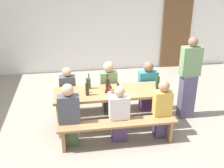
% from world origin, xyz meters
% --- Properties ---
extents(ground_plane, '(24.00, 24.00, 0.00)m').
position_xyz_m(ground_plane, '(0.00, 0.00, 0.00)').
color(ground_plane, gray).
extents(back_wall, '(14.00, 0.20, 3.20)m').
position_xyz_m(back_wall, '(0.00, 3.34, 1.60)').
color(back_wall, white).
rests_on(back_wall, ground).
extents(wooden_door, '(0.90, 0.06, 2.10)m').
position_xyz_m(wooden_door, '(2.52, 3.20, 1.05)').
color(wooden_door, brown).
rests_on(wooden_door, ground).
extents(tasting_table, '(2.21, 0.71, 0.75)m').
position_xyz_m(tasting_table, '(0.00, 0.00, 0.67)').
color(tasting_table, '#9E7247').
rests_on(tasting_table, ground).
extents(bench_near, '(2.11, 0.30, 0.45)m').
position_xyz_m(bench_near, '(0.00, -0.66, 0.36)').
color(bench_near, '#9E7247').
rests_on(bench_near, ground).
extents(bench_far, '(2.11, 0.30, 0.45)m').
position_xyz_m(bench_far, '(0.00, 0.66, 0.36)').
color(bench_far, '#9E7247').
rests_on(bench_far, ground).
extents(wine_bottle_0, '(0.08, 0.08, 0.30)m').
position_xyz_m(wine_bottle_0, '(0.92, 0.07, 0.86)').
color(wine_bottle_0, '#234C2D').
rests_on(wine_bottle_0, tasting_table).
extents(wine_bottle_1, '(0.08, 0.08, 0.34)m').
position_xyz_m(wine_bottle_1, '(-0.08, 0.05, 0.88)').
color(wine_bottle_1, '#332814').
rests_on(wine_bottle_1, tasting_table).
extents(wine_bottle_2, '(0.07, 0.07, 0.30)m').
position_xyz_m(wine_bottle_2, '(-0.42, 0.20, 0.86)').
color(wine_bottle_2, '#234C2D').
rests_on(wine_bottle_2, tasting_table).
extents(wine_bottle_3, '(0.07, 0.07, 0.31)m').
position_xyz_m(wine_bottle_3, '(0.85, -0.17, 0.87)').
color(wine_bottle_3, '#143319').
rests_on(wine_bottle_3, tasting_table).
extents(wine_bottle_4, '(0.07, 0.07, 0.34)m').
position_xyz_m(wine_bottle_4, '(-0.48, -0.10, 0.88)').
color(wine_bottle_4, '#332814').
rests_on(wine_bottle_4, tasting_table).
extents(wine_bottle_5, '(0.07, 0.07, 0.31)m').
position_xyz_m(wine_bottle_5, '(-0.87, -0.21, 0.87)').
color(wine_bottle_5, '#194723').
rests_on(wine_bottle_5, tasting_table).
extents(wine_glass_0, '(0.06, 0.06, 0.18)m').
position_xyz_m(wine_glass_0, '(-0.14, -0.21, 0.87)').
color(wine_glass_0, silver).
rests_on(wine_glass_0, tasting_table).
extents(wine_glass_1, '(0.06, 0.06, 0.16)m').
position_xyz_m(wine_glass_1, '(-0.47, 0.01, 0.86)').
color(wine_glass_1, silver).
rests_on(wine_glass_1, tasting_table).
extents(wine_glass_2, '(0.07, 0.07, 0.19)m').
position_xyz_m(wine_glass_2, '(-0.05, -0.07, 0.88)').
color(wine_glass_2, silver).
rests_on(wine_glass_2, tasting_table).
extents(wine_glass_3, '(0.06, 0.06, 0.16)m').
position_xyz_m(wine_glass_3, '(0.13, 0.08, 0.86)').
color(wine_glass_3, silver).
rests_on(wine_glass_3, tasting_table).
extents(seated_guest_near_0, '(0.37, 0.24, 1.17)m').
position_xyz_m(seated_guest_near_0, '(-0.83, -0.51, 0.56)').
color(seated_guest_near_0, '#455538').
rests_on(seated_guest_near_0, ground).
extents(seated_guest_near_1, '(0.36, 0.24, 1.07)m').
position_xyz_m(seated_guest_near_1, '(0.05, -0.51, 0.50)').
color(seated_guest_near_1, '#4A365A').
rests_on(seated_guest_near_1, ground).
extents(seated_guest_near_2, '(0.33, 0.24, 1.12)m').
position_xyz_m(seated_guest_near_2, '(0.85, -0.51, 0.54)').
color(seated_guest_near_2, '#473A5E').
rests_on(seated_guest_near_2, ground).
extents(seated_guest_far_0, '(0.33, 0.24, 1.10)m').
position_xyz_m(seated_guest_far_0, '(-0.84, 0.51, 0.52)').
color(seated_guest_far_0, '#4D3065').
rests_on(seated_guest_far_0, ground).
extents(seated_guest_far_1, '(0.35, 0.24, 1.18)m').
position_xyz_m(seated_guest_far_1, '(0.01, 0.51, 0.57)').
color(seated_guest_far_1, '#4C3E3E').
rests_on(seated_guest_far_1, ground).
extents(seated_guest_far_2, '(0.38, 0.24, 1.13)m').
position_xyz_m(seated_guest_far_2, '(0.85, 0.51, 0.54)').
color(seated_guest_far_2, '#4F2F5E').
rests_on(seated_guest_far_2, ground).
extents(standing_host, '(0.39, 0.24, 1.72)m').
position_xyz_m(standing_host, '(1.60, 0.11, 0.83)').
color(standing_host, '#585072').
rests_on(standing_host, ground).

